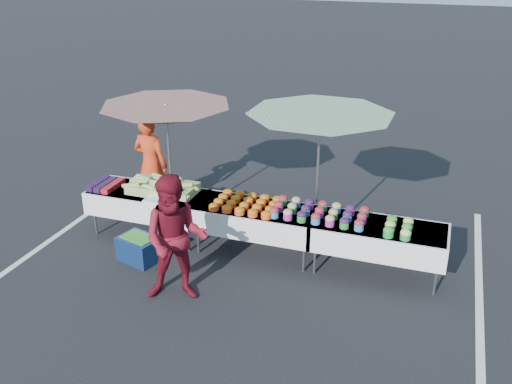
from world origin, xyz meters
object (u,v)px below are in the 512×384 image
(table_center, at_px, (256,218))
(customer, at_px, (176,239))
(table_right, at_px, (379,237))
(umbrella_left, at_px, (167,116))
(umbrella_right, at_px, (320,125))
(vendor, at_px, (151,164))
(storage_bin, at_px, (139,248))
(table_left, at_px, (148,201))

(table_center, bearing_deg, customer, -111.77)
(table_center, bearing_deg, table_right, 0.00)
(umbrella_left, relative_size, umbrella_right, 0.76)
(vendor, distance_m, storage_bin, 1.83)
(vendor, bearing_deg, umbrella_left, 150.25)
(customer, xyz_separation_m, umbrella_left, (-1.01, 1.85, 1.02))
(storage_bin, bearing_deg, table_right, 29.08)
(table_left, relative_size, table_right, 1.00)
(vendor, bearing_deg, table_left, 120.33)
(vendor, xyz_separation_m, customer, (1.60, -2.26, -0.00))
(customer, bearing_deg, table_left, 112.03)
(table_left, xyz_separation_m, table_center, (1.80, 0.00, 0.00))
(customer, bearing_deg, table_right, 13.36)
(umbrella_right, relative_size, storage_bin, 4.14)
(table_center, distance_m, storage_bin, 1.78)
(table_left, bearing_deg, table_right, 0.00)
(umbrella_right, bearing_deg, storage_bin, -152.58)
(umbrella_left, relative_size, storage_bin, 3.14)
(customer, distance_m, storage_bin, 1.35)
(umbrella_left, bearing_deg, umbrella_right, 0.94)
(vendor, height_order, umbrella_left, umbrella_left)
(umbrella_right, xyz_separation_m, storage_bin, (-2.35, -1.22, -1.76))
(table_center, bearing_deg, table_left, 180.00)
(table_left, xyz_separation_m, umbrella_right, (2.60, 0.44, 1.38))
(umbrella_right, height_order, storage_bin, umbrella_right)
(umbrella_right, bearing_deg, table_right, -23.71)
(storage_bin, bearing_deg, umbrella_left, 108.20)
(umbrella_right, bearing_deg, table_center, -151.24)
(vendor, distance_m, umbrella_right, 3.19)
(table_center, xyz_separation_m, umbrella_right, (0.80, 0.44, 1.38))
(table_right, bearing_deg, table_center, 180.00)
(table_center, distance_m, umbrella_right, 1.65)
(table_center, distance_m, vendor, 2.34)
(table_left, bearing_deg, table_center, 0.00)
(vendor, distance_m, umbrella_left, 1.25)
(table_center, distance_m, customer, 1.59)
(table_right, height_order, vendor, vendor)
(table_right, xyz_separation_m, vendor, (-3.98, 0.81, 0.28))
(table_right, bearing_deg, table_left, 180.00)
(customer, bearing_deg, table_center, 50.21)
(table_center, relative_size, umbrella_left, 0.88)
(table_left, bearing_deg, customer, -49.95)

